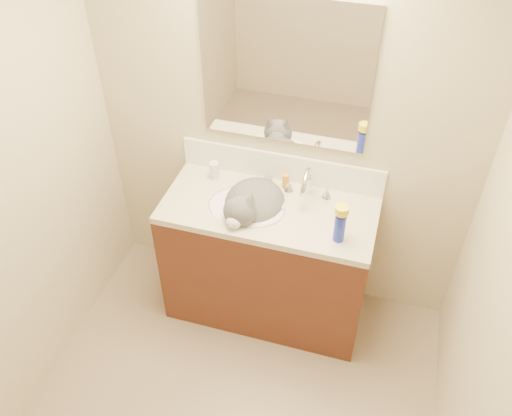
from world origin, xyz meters
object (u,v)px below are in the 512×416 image
Objects in this scene: pill_bottle at (214,170)px; spray_can at (340,228)px; faucet at (307,186)px; cat at (252,206)px; amber_bottle at (286,181)px; vanity_cabinet at (268,263)px; basin at (247,216)px; silver_jar at (268,181)px.

pill_bottle is 0.85m from spray_can.
faucet is 0.33m from cat.
vanity_cabinet is at bearing -103.19° from amber_bottle.
spray_can is (0.80, -0.31, 0.03)m from pill_bottle.
amber_bottle is (-0.13, 0.06, -0.04)m from faucet.
basin is at bearing 168.05° from spray_can.
silver_jar is at bearing 166.53° from faucet.
cat is 0.21m from silver_jar.
vanity_cabinet is at bearing -73.71° from silver_jar.
spray_can reaches higher than vanity_cabinet.
vanity_cabinet is 2.67× the size of basin.
silver_jar is (0.06, 0.22, 0.10)m from basin.
pill_bottle is at bearing 158.58° from spray_can.
silver_jar is at bearing 144.42° from spray_can.
faucet reaches higher than pill_bottle.
pill_bottle reaches higher than basin.
basin is 0.25m from silver_jar.
pill_bottle reaches higher than vanity_cabinet.
pill_bottle is (-0.26, 0.20, 0.12)m from basin.
spray_can reaches higher than pill_bottle.
basin is 0.35m from pill_bottle.
cat reaches higher than basin.
pill_bottle is 1.13× the size of amber_bottle.
silver_jar reaches higher than vanity_cabinet.
spray_can is at bearing -35.58° from silver_jar.
amber_bottle is at bearing 64.54° from cat.
amber_bottle is at bearing 137.62° from spray_can.
spray_can is (0.51, -0.14, 0.09)m from cat.
silver_jar is at bearing 88.80° from cat.
pill_bottle reaches higher than silver_jar.
cat is at bearing -31.40° from pill_bottle.
cat is 0.25m from amber_bottle.
faucet is 3.00× the size of amber_bottle.
faucet is (0.18, 0.14, 0.54)m from vanity_cabinet.
vanity_cabinet is 0.52m from silver_jar.
faucet is at bearing -22.70° from amber_bottle.
faucet is at bearing 37.20° from cat.
spray_can is (0.41, -0.14, 0.53)m from vanity_cabinet.
silver_jar is (0.04, 0.20, 0.04)m from cat.
cat is 5.46× the size of amber_bottle.
cat reaches higher than pill_bottle.
cat is at bearing -101.05° from silver_jar.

